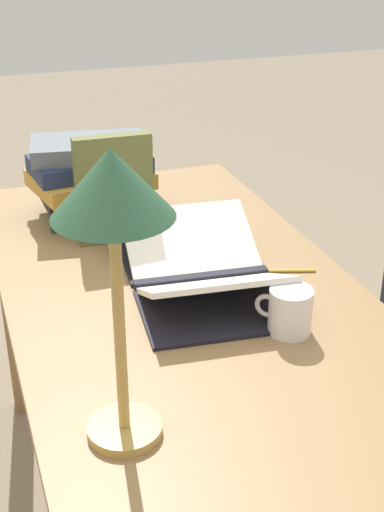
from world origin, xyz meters
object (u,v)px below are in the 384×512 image
Objects in this scene: open_book at (202,270)px; pencil at (284,271)px; book_stack_tall at (91,178)px; reading_lamp at (113,209)px; coffee_mug at (289,311)px; book_standing_upright at (114,189)px.

open_book is 0.20m from pencil.
book_stack_tall reaches higher than pencil.
reading_lamp reaches higher than open_book.
coffee_mug is at bearing -63.87° from reading_lamp.
open_book is 1.57× the size of book_stack_tall.
coffee_mug is at bearing 156.06° from pencil.
reading_lamp reaches higher than pencil.
coffee_mug is 0.70× the size of pencil.
book_standing_upright is 0.46m from pencil.
book_stack_tall is 0.75m from coffee_mug.
open_book is at bearing -162.54° from book_stack_tall.
pencil is (0.42, -0.48, -0.39)m from reading_lamp.
reading_lamp is at bearing 152.07° from open_book.
reading_lamp is at bearing 170.98° from book_stack_tall.
book_stack_tall is at bearing 23.19° from open_book.
book_standing_upright reaches higher than pencil.
coffee_mug is (-0.53, -0.22, -0.09)m from book_standing_upright.
book_standing_upright reaches higher than open_book.
book_stack_tall reaches higher than open_book.
reading_lamp is (-0.72, 0.16, 0.25)m from book_standing_upright.
book_stack_tall is 0.70× the size of reading_lamp.
open_book is 1.09× the size of reading_lamp.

